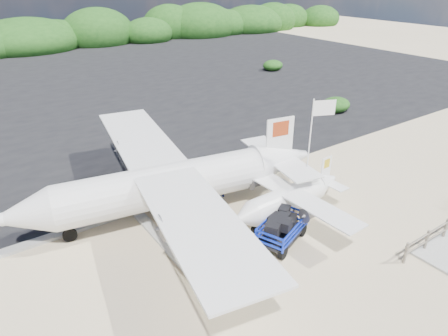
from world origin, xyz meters
The scene contains 11 objects.
ground centered at (0.00, 0.00, 0.00)m, with size 160.00×160.00×0.00m, color beige.
asphalt_apron centered at (0.00, 30.00, 0.00)m, with size 90.00×50.00×0.04m, color #B2B2B2, non-canonical shape.
lagoon centered at (-9.00, 1.50, 0.00)m, with size 9.00×7.00×0.40m, color #B2B2B2, non-canonical shape.
vegetation_band centered at (0.00, 55.00, 0.00)m, with size 124.00×8.00×4.40m, color #B2B2B2, non-canonical shape.
fence centered at (6.00, -5.00, 0.00)m, with size 6.40×2.00×1.10m, color #B2B2B2, non-canonical shape.
baggage_cart centered at (-0.18, -1.08, 0.00)m, with size 2.73×1.56×1.37m, color #0E2AD6, non-canonical shape.
flagpole centered at (2.98, 0.73, 0.00)m, with size 1.11×0.46×5.56m, color white, non-canonical shape.
signboard centered at (0.56, 0.03, 0.00)m, with size 1.59×0.15×1.31m, color #572B18, non-canonical shape.
crew_a centered at (-0.18, 3.67, 0.79)m, with size 0.57×0.38×1.58m, color navy.
crew_b centered at (3.14, 4.86, 0.80)m, with size 0.77×0.60×1.59m, color navy.
aircraft_large centered at (18.24, 21.48, 0.00)m, with size 17.85×17.85×5.36m, color #B2B2B2, non-canonical shape.
Camera 1 is at (-10.48, -11.45, 10.78)m, focal length 32.00 mm.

